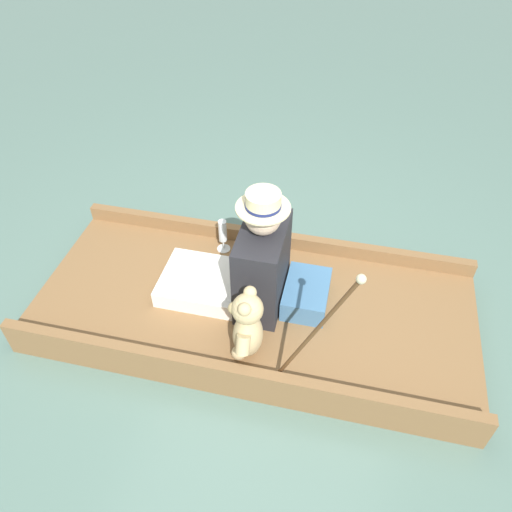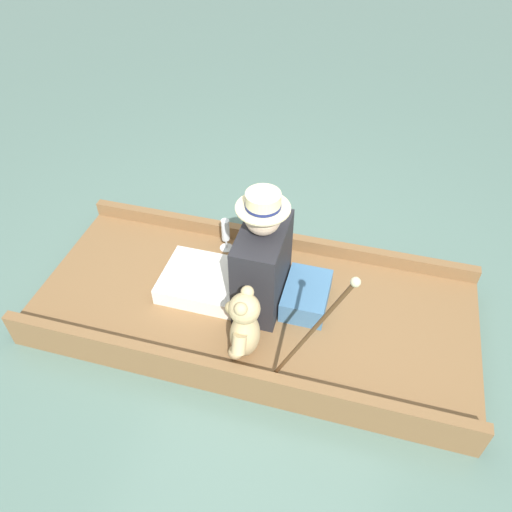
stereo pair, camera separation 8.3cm
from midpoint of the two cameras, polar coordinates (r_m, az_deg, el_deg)
The scene contains 7 objects.
ground_plane at distance 3.12m, azimuth 0.49°, elevation -6.97°, with size 16.00×16.00×0.00m, color slate.
punt_boat at distance 3.06m, azimuth 0.49°, elevation -6.04°, with size 1.14×2.62×0.24m.
seat_cushion at distance 2.98m, azimuth 6.55°, elevation -4.49°, with size 0.36×0.25×0.14m.
seated_person at distance 2.85m, azimuth -0.15°, elevation -1.05°, with size 0.46×0.76×0.79m.
teddy_bear at distance 2.63m, azimuth -0.46°, elevation -8.03°, with size 0.32×0.18×0.45m.
wine_glass at distance 3.26m, azimuth -2.77°, elevation 2.77°, with size 0.09×0.09×0.24m.
walking_cane at distance 2.30m, azimuth 7.98°, elevation -7.93°, with size 0.04×0.36×0.83m.
Camera 2 is at (-1.92, -0.54, 2.40)m, focal length 35.00 mm.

